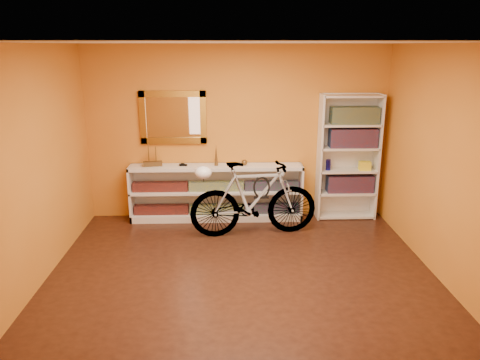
{
  "coord_description": "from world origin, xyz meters",
  "views": [
    {
      "loc": [
        -0.18,
        -4.8,
        2.57
      ],
      "look_at": [
        0.0,
        0.7,
        0.95
      ],
      "focal_mm": 34.25,
      "sensor_mm": 36.0,
      "label": 1
    }
  ],
  "objects_px": {
    "console_unit": "(216,193)",
    "bicycle": "(254,199)",
    "helmet": "(203,173)",
    "bookcase": "(348,158)"
  },
  "relations": [
    {
      "from": "bookcase",
      "to": "bicycle",
      "type": "bearing_deg",
      "value": -155.93
    },
    {
      "from": "bookcase",
      "to": "helmet",
      "type": "distance_m",
      "value": 2.27
    },
    {
      "from": "bookcase",
      "to": "bicycle",
      "type": "distance_m",
      "value": 1.65
    },
    {
      "from": "bicycle",
      "to": "helmet",
      "type": "height_order",
      "value": "bicycle"
    },
    {
      "from": "console_unit",
      "to": "bicycle",
      "type": "relative_size",
      "value": 1.43
    },
    {
      "from": "console_unit",
      "to": "bicycle",
      "type": "distance_m",
      "value": 0.83
    },
    {
      "from": "console_unit",
      "to": "bicycle",
      "type": "bearing_deg",
      "value": -49.74
    },
    {
      "from": "console_unit",
      "to": "bicycle",
      "type": "height_order",
      "value": "bicycle"
    },
    {
      "from": "bicycle",
      "to": "console_unit",
      "type": "bearing_deg",
      "value": 33.3
    },
    {
      "from": "bicycle",
      "to": "helmet",
      "type": "distance_m",
      "value": 0.8
    }
  ]
}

